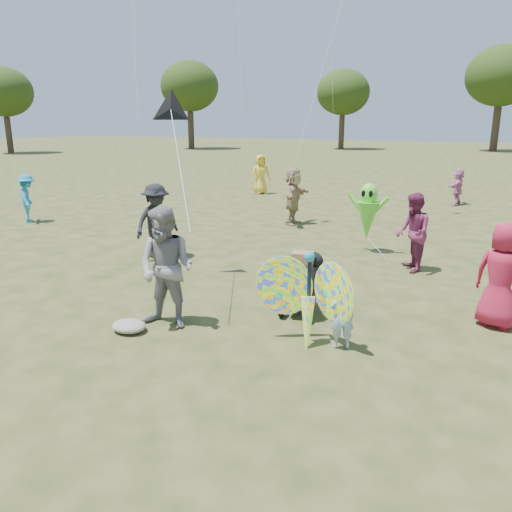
{
  "coord_description": "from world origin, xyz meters",
  "views": [
    {
      "loc": [
        3.21,
        -5.46,
        3.21
      ],
      "look_at": [
        -0.2,
        1.5,
        1.1
      ],
      "focal_mm": 35.0,
      "sensor_mm": 36.0,
      "label": 1
    }
  ],
  "objects": [
    {
      "name": "crowd_e",
      "position": [
        1.62,
        5.52,
        0.86
      ],
      "size": [
        0.94,
        1.03,
        1.72
      ],
      "primitive_type": "imported",
      "rotation": [
        0.0,
        0.0,
        5.13
      ],
      "color": "#74264E",
      "rests_on": "ground"
    },
    {
      "name": "crowd_g",
      "position": [
        -6.55,
        14.91,
        0.87
      ],
      "size": [
        1.0,
        0.98,
        1.74
      ],
      "primitive_type": "imported",
      "rotation": [
        0.0,
        0.0,
        0.73
      ],
      "color": "yellow",
      "rests_on": "ground"
    },
    {
      "name": "crowd_a",
      "position": [
        3.39,
        2.97,
        0.85
      ],
      "size": [
        0.97,
        0.8,
        1.7
      ],
      "primitive_type": "imported",
      "rotation": [
        0.0,
        0.0,
        2.79
      ],
      "color": "#A91B38",
      "rests_on": "ground"
    },
    {
      "name": "grey_bag",
      "position": [
        -1.78,
        0.19,
        0.09
      ],
      "size": [
        0.56,
        0.46,
        0.18
      ],
      "primitive_type": "ellipsoid",
      "color": "gray",
      "rests_on": "ground"
    },
    {
      "name": "alien_kite",
      "position": [
        0.33,
        6.71,
        0.97
      ],
      "size": [
        1.12,
        0.69,
        1.74
      ],
      "color": "#5CDE34",
      "rests_on": "ground"
    },
    {
      "name": "adult_man",
      "position": [
        -1.35,
        0.65,
        0.97
      ],
      "size": [
        1.0,
        0.81,
        1.94
      ],
      "primitive_type": "imported",
      "rotation": [
        0.0,
        0.0,
        0.09
      ],
      "color": "gray",
      "rests_on": "ground"
    },
    {
      "name": "jogging_stroller",
      "position": [
        0.38,
        2.18,
        0.61
      ],
      "size": [
        0.61,
        1.1,
        1.09
      ],
      "rotation": [
        0.0,
        0.0,
        0.18
      ],
      "color": "black",
      "rests_on": "ground"
    },
    {
      "name": "butterfly_kite",
      "position": [
        0.88,
        1.02,
        0.68
      ],
      "size": [
        1.74,
        0.75,
        1.61
      ],
      "color": "red",
      "rests_on": "ground"
    },
    {
      "name": "crowd_b",
      "position": [
        -4.06,
        3.98,
        0.89
      ],
      "size": [
        0.98,
        1.3,
        1.78
      ],
      "primitive_type": "imported",
      "rotation": [
        0.0,
        0.0,
        1.26
      ],
      "color": "black",
      "rests_on": "ground"
    },
    {
      "name": "crowd_d",
      "position": [
        -2.65,
        9.17,
        0.9
      ],
      "size": [
        0.6,
        1.68,
        1.79
      ],
      "primitive_type": "imported",
      "rotation": [
        0.0,
        0.0,
        1.61
      ],
      "color": "tan",
      "rests_on": "ground"
    },
    {
      "name": "child_girl",
      "position": [
        1.39,
        1.08,
        0.48
      ],
      "size": [
        0.42,
        0.36,
        0.97
      ],
      "primitive_type": "imported",
      "rotation": [
        0.0,
        0.0,
        3.57
      ],
      "color": "#91BECE",
      "rests_on": "ground"
    },
    {
      "name": "delta_kite_rig",
      "position": [
        -2.8,
        2.98,
        3.41
      ],
      "size": [
        2.33,
        2.58,
        2.27
      ],
      "color": "black",
      "rests_on": "ground"
    },
    {
      "name": "crowd_i",
      "position": [
        -10.5,
        5.7,
        0.77
      ],
      "size": [
        1.12,
        1.1,
        1.55
      ],
      "primitive_type": "imported",
      "rotation": [
        0.0,
        0.0,
        2.39
      ],
      "color": "teal",
      "rests_on": "ground"
    },
    {
      "name": "ground",
      "position": [
        0.0,
        0.0,
        0.0
      ],
      "size": [
        160.0,
        160.0,
        0.0
      ],
      "primitive_type": "plane",
      "color": "#51592B",
      "rests_on": "ground"
    },
    {
      "name": "crowd_j",
      "position": [
        1.7,
        15.6,
        0.71
      ],
      "size": [
        0.64,
        1.37,
        1.42
      ],
      "primitive_type": "imported",
      "rotation": [
        0.0,
        0.0,
        4.54
      ],
      "color": "#C671A6",
      "rests_on": "ground"
    }
  ]
}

